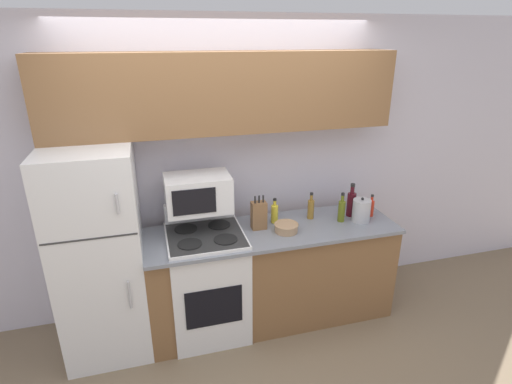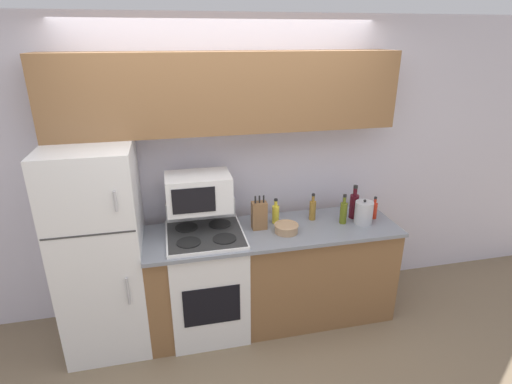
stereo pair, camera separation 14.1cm
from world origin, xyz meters
name	(u,v)px [view 2 (the right image)]	position (x,y,z in m)	size (l,w,h in m)	color
ground_plane	(244,344)	(0.00, 0.00, 0.00)	(12.00, 12.00, 0.00)	#7F6B51
wall_back	(226,170)	(0.00, 0.74, 1.27)	(8.00, 0.05, 2.55)	silver
lower_cabinets	(272,274)	(0.31, 0.30, 0.44)	(2.09, 0.64, 0.89)	brown
refrigerator	(102,249)	(-1.05, 0.35, 0.83)	(0.62, 0.73, 1.67)	white
upper_cabinets	(227,92)	(0.00, 0.56, 1.97)	(2.72, 0.32, 0.60)	brown
stove	(207,280)	(-0.25, 0.29, 0.47)	(0.61, 0.62, 1.07)	white
microwave	(198,192)	(-0.27, 0.41, 1.22)	(0.51, 0.35, 0.29)	white
knife_block	(259,215)	(0.20, 0.33, 1.01)	(0.12, 0.08, 0.29)	brown
bowl	(286,228)	(0.40, 0.21, 0.92)	(0.20, 0.20, 0.07)	tan
bottle_olive_oil	(343,212)	(0.92, 0.27, 0.99)	(0.06, 0.06, 0.26)	#5B6619
bottle_wine_red	(354,205)	(1.05, 0.35, 1.00)	(0.08, 0.08, 0.30)	#470F19
bottle_hot_sauce	(374,210)	(1.22, 0.30, 0.97)	(0.05, 0.05, 0.20)	red
bottle_cooking_spray	(276,213)	(0.36, 0.40, 0.97)	(0.06, 0.06, 0.22)	gold
bottle_vinegar	(313,209)	(0.69, 0.40, 0.98)	(0.06, 0.06, 0.24)	olive
kettle	(364,213)	(1.09, 0.23, 0.98)	(0.15, 0.15, 0.22)	#B7B7BC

